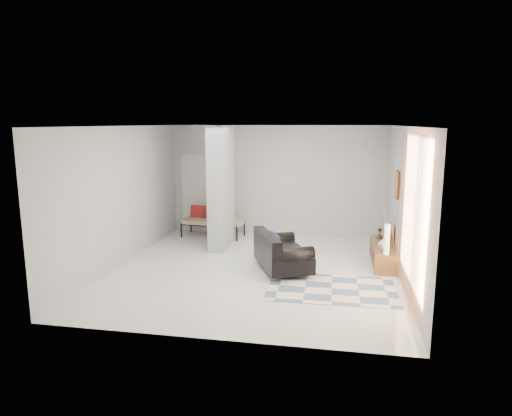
# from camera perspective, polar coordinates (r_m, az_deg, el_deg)

# --- Properties ---
(floor) EXTENTS (6.00, 6.00, 0.00)m
(floor) POSITION_cam_1_polar(r_m,az_deg,el_deg) (9.10, -0.08, -7.73)
(floor) COLOR silver
(floor) RESTS_ON ground
(ceiling) EXTENTS (6.00, 6.00, 0.00)m
(ceiling) POSITION_cam_1_polar(r_m,az_deg,el_deg) (8.63, -0.09, 10.20)
(ceiling) COLOR white
(ceiling) RESTS_ON wall_back
(wall_back) EXTENTS (6.00, 0.00, 6.00)m
(wall_back) POSITION_cam_1_polar(r_m,az_deg,el_deg) (11.69, 2.61, 3.42)
(wall_back) COLOR #BABDBF
(wall_back) RESTS_ON ground
(wall_front) EXTENTS (6.00, 0.00, 6.00)m
(wall_front) POSITION_cam_1_polar(r_m,az_deg,el_deg) (5.90, -5.45, -3.81)
(wall_front) COLOR #BABDBF
(wall_front) RESTS_ON ground
(wall_left) EXTENTS (0.00, 6.00, 6.00)m
(wall_left) POSITION_cam_1_polar(r_m,az_deg,el_deg) (9.64, -16.37, 1.46)
(wall_left) COLOR #BABDBF
(wall_left) RESTS_ON ground
(wall_right) EXTENTS (0.00, 6.00, 6.00)m
(wall_right) POSITION_cam_1_polar(r_m,az_deg,el_deg) (8.69, 18.03, 0.40)
(wall_right) COLOR #BABDBF
(wall_right) RESTS_ON ground
(partition_column) EXTENTS (0.35, 1.20, 2.80)m
(partition_column) POSITION_cam_1_polar(r_m,az_deg,el_deg) (10.54, -4.38, 2.61)
(partition_column) COLOR #ABB0B3
(partition_column) RESTS_ON floor
(hallway_door) EXTENTS (0.85, 0.06, 2.04)m
(hallway_door) POSITION_cam_1_polar(r_m,az_deg,el_deg) (12.17, -7.28, 1.83)
(hallway_door) COLOR silver
(hallway_door) RESTS_ON floor
(curtain) EXTENTS (0.00, 2.55, 2.55)m
(curtain) POSITION_cam_1_polar(r_m,az_deg,el_deg) (7.55, 18.56, -0.73)
(curtain) COLOR #FF8943
(curtain) RESTS_ON wall_right
(wall_art) EXTENTS (0.04, 0.45, 0.55)m
(wall_art) POSITION_cam_1_polar(r_m,az_deg,el_deg) (9.53, 17.26, 2.83)
(wall_art) COLOR #3E2310
(wall_art) RESTS_ON wall_right
(media_console) EXTENTS (0.45, 1.67, 0.80)m
(media_console) POSITION_cam_1_polar(r_m,az_deg,el_deg) (9.81, 15.63, -5.51)
(media_console) COLOR brown
(media_console) RESTS_ON floor
(loveseat) EXTENTS (1.35, 1.65, 0.76)m
(loveseat) POSITION_cam_1_polar(r_m,az_deg,el_deg) (8.96, 3.02, -5.61)
(loveseat) COLOR silver
(loveseat) RESTS_ON floor
(daybed) EXTENTS (1.57, 0.77, 0.77)m
(daybed) POSITION_cam_1_polar(r_m,az_deg,el_deg) (11.68, -5.49, -1.47)
(daybed) COLOR black
(daybed) RESTS_ON floor
(area_rug) EXTENTS (2.25, 1.53, 0.01)m
(area_rug) POSITION_cam_1_polar(r_m,az_deg,el_deg) (8.21, 9.43, -9.92)
(area_rug) COLOR beige
(area_rug) RESTS_ON floor
(cylinder_lamp) EXTENTS (0.11, 0.11, 0.58)m
(cylinder_lamp) POSITION_cam_1_polar(r_m,az_deg,el_deg) (8.98, 16.05, -3.80)
(cylinder_lamp) COLOR beige
(cylinder_lamp) RESTS_ON media_console
(bronze_figurine) EXTENTS (0.12, 0.12, 0.24)m
(bronze_figurine) POSITION_cam_1_polar(r_m,az_deg,el_deg) (10.16, 15.21, -3.09)
(bronze_figurine) COLOR #302015
(bronze_figurine) RESTS_ON media_console
(vase) EXTENTS (0.23, 0.23, 0.21)m
(vase) POSITION_cam_1_polar(r_m,az_deg,el_deg) (9.44, 15.57, -4.27)
(vase) COLOR white
(vase) RESTS_ON media_console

